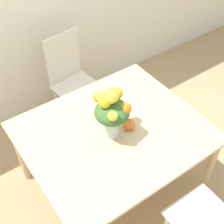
% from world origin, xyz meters
% --- Properties ---
extents(ground_plane, '(12.00, 12.00, 0.00)m').
position_xyz_m(ground_plane, '(0.00, 0.00, 0.00)').
color(ground_plane, tan).
extents(dining_table, '(1.37, 1.17, 0.73)m').
position_xyz_m(dining_table, '(0.00, 0.00, 0.65)').
color(dining_table, '#D1B284').
rests_on(dining_table, ground_plane).
extents(flower_vase, '(0.27, 0.27, 0.44)m').
position_xyz_m(flower_vase, '(-0.03, -0.01, 0.98)').
color(flower_vase, '#B2CCBC').
rests_on(flower_vase, dining_table).
extents(pumpkin, '(0.10, 0.10, 0.09)m').
position_xyz_m(pumpkin, '(0.12, -0.04, 0.77)').
color(pumpkin, orange).
rests_on(pumpkin, dining_table).
extents(dining_chair_near_window, '(0.47, 0.47, 1.00)m').
position_xyz_m(dining_chair_near_window, '(0.17, 0.96, 0.51)').
color(dining_chair_near_window, silver).
rests_on(dining_chair_near_window, ground_plane).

